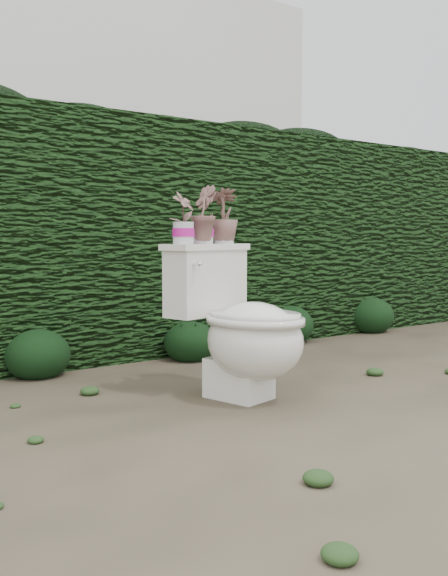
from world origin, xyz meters
TOP-DOWN VIEW (x-y plane):
  - ground at (0.00, 0.00)m, footprint 60.00×60.00m
  - hedge at (0.00, 1.60)m, footprint 8.00×1.00m
  - toilet at (0.16, -0.04)m, footprint 0.60×0.76m
  - potted_plant_left at (-0.06, 0.15)m, footprint 0.15×0.13m
  - potted_plant_center at (0.08, 0.19)m, footprint 0.19×0.20m
  - potted_plant_right at (0.25, 0.23)m, footprint 0.18×0.18m
  - liriope_clump_2 at (-0.47, 1.08)m, footprint 0.38×0.38m
  - liriope_clump_3 at (0.52, 0.98)m, footprint 0.35×0.35m
  - liriope_clump_4 at (1.53, 1.13)m, footprint 0.39×0.39m
  - liriope_clump_5 at (2.46, 1.11)m, footprint 0.41×0.41m

SIDE VIEW (x-z plane):
  - ground at x=0.00m, z-range 0.00..0.00m
  - liriope_clump_3 at x=0.52m, z-range 0.00..0.28m
  - liriope_clump_2 at x=-0.47m, z-range 0.00..0.31m
  - liriope_clump_4 at x=1.53m, z-range 0.00..0.32m
  - liriope_clump_5 at x=2.46m, z-range 0.00..0.33m
  - toilet at x=0.16m, z-range -0.03..0.74m
  - hedge at x=0.00m, z-range 0.00..1.60m
  - potted_plant_left at x=-0.06m, z-range 0.78..1.02m
  - potted_plant_right at x=0.25m, z-range 0.78..1.05m
  - potted_plant_center at x=0.08m, z-range 0.78..1.07m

